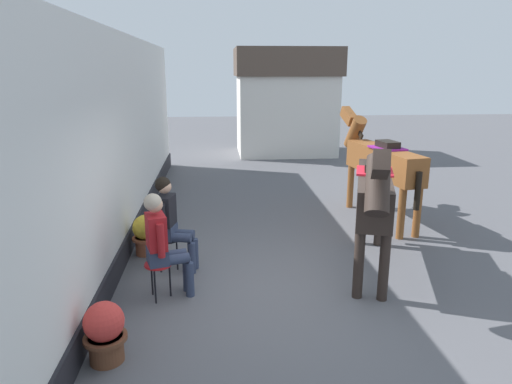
{
  "coord_description": "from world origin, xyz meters",
  "views": [
    {
      "loc": [
        -0.99,
        -5.52,
        2.85
      ],
      "look_at": [
        -0.4,
        1.2,
        1.05
      ],
      "focal_mm": 32.58,
      "sensor_mm": 36.0,
      "label": 1
    }
  ],
  "objects_px": {
    "saddled_horse_far": "(380,160)",
    "flower_planter_far": "(146,234)",
    "seated_visitor_far": "(170,219)",
    "saddled_horse_near": "(374,194)",
    "flower_planter_near": "(105,331)",
    "seated_visitor_near": "(162,240)"
  },
  "relations": [
    {
      "from": "saddled_horse_far",
      "to": "flower_planter_far",
      "type": "distance_m",
      "value": 4.53
    },
    {
      "from": "flower_planter_far",
      "to": "seated_visitor_far",
      "type": "bearing_deg",
      "value": -54.11
    },
    {
      "from": "saddled_horse_near",
      "to": "flower_planter_far",
      "type": "height_order",
      "value": "saddled_horse_near"
    },
    {
      "from": "seated_visitor_far",
      "to": "flower_planter_far",
      "type": "height_order",
      "value": "seated_visitor_far"
    },
    {
      "from": "saddled_horse_near",
      "to": "flower_planter_far",
      "type": "distance_m",
      "value": 3.53
    },
    {
      "from": "flower_planter_near",
      "to": "flower_planter_far",
      "type": "xyz_separation_m",
      "value": [
        0.01,
        2.8,
        0.0
      ]
    },
    {
      "from": "seated_visitor_near",
      "to": "flower_planter_near",
      "type": "distance_m",
      "value": 1.45
    },
    {
      "from": "saddled_horse_far",
      "to": "flower_planter_far",
      "type": "bearing_deg",
      "value": -161.48
    },
    {
      "from": "saddled_horse_near",
      "to": "flower_planter_far",
      "type": "relative_size",
      "value": 4.53
    },
    {
      "from": "seated_visitor_near",
      "to": "flower_planter_near",
      "type": "xyz_separation_m",
      "value": [
        -0.44,
        -1.31,
        -0.44
      ]
    },
    {
      "from": "saddled_horse_near",
      "to": "flower_planter_near",
      "type": "bearing_deg",
      "value": -150.66
    },
    {
      "from": "seated_visitor_far",
      "to": "saddled_horse_far",
      "type": "bearing_deg",
      "value": 28.59
    },
    {
      "from": "seated_visitor_far",
      "to": "flower_planter_near",
      "type": "distance_m",
      "value": 2.26
    },
    {
      "from": "saddled_horse_near",
      "to": "seated_visitor_near",
      "type": "bearing_deg",
      "value": -169.18
    },
    {
      "from": "flower_planter_near",
      "to": "seated_visitor_near",
      "type": "bearing_deg",
      "value": 71.42
    },
    {
      "from": "seated_visitor_near",
      "to": "seated_visitor_far",
      "type": "distance_m",
      "value": 0.86
    },
    {
      "from": "seated_visitor_far",
      "to": "flower_planter_far",
      "type": "xyz_separation_m",
      "value": [
        -0.46,
        0.64,
        -0.44
      ]
    },
    {
      "from": "saddled_horse_near",
      "to": "saddled_horse_far",
      "type": "xyz_separation_m",
      "value": [
        0.92,
        2.36,
        0.0
      ]
    },
    {
      "from": "seated_visitor_near",
      "to": "seated_visitor_far",
      "type": "relative_size",
      "value": 1.0
    },
    {
      "from": "seated_visitor_far",
      "to": "flower_planter_near",
      "type": "height_order",
      "value": "seated_visitor_far"
    },
    {
      "from": "saddled_horse_near",
      "to": "saddled_horse_far",
      "type": "relative_size",
      "value": 0.97
    },
    {
      "from": "seated_visitor_far",
      "to": "flower_planter_far",
      "type": "bearing_deg",
      "value": 125.89
    }
  ]
}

